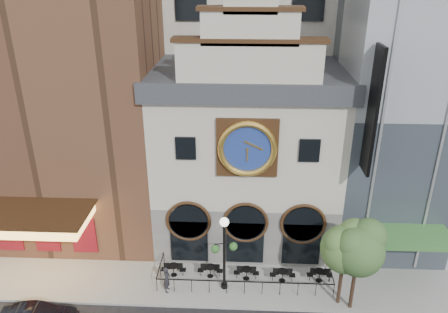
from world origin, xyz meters
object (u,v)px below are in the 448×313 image
Objects in this scene: bistro_2 at (246,273)px; tree_right at (346,246)px; bistro_4 at (320,275)px; bistro_3 at (282,275)px; tree_left at (360,247)px; lamppost at (224,246)px; bistro_0 at (173,269)px; pedestrian at (167,279)px; bistro_1 at (210,270)px.

bistro_2 is 0.29× the size of tree_right.
bistro_4 is 0.29× the size of tree_right.
bistro_2 and bistro_4 have the same top height.
tree_left reaches higher than bistro_3.
tree_right reaches higher than bistro_4.
bistro_4 is 4.52m from tree_left.
bistro_0 is at bearing 147.32° from lamppost.
tree_left is at bearing -28.25° from bistro_3.
bistro_3 and bistro_4 have the same top height.
bistro_3 is 7.14m from pedestrian.
bistro_2 is 1.00× the size of bistro_3.
tree_left is at bearing -19.43° from bistro_2.
tree_left is (8.34, -2.26, 3.69)m from bistro_1.
bistro_0 is 1.00× the size of bistro_2.
bistro_1 is 9.39m from tree_left.
bistro_2 is 0.32× the size of lamppost.
bistro_0 is 0.29× the size of tree_right.
bistro_2 is 2.25m from bistro_3.
pedestrian is at bearing 177.42° from tree_right.
bistro_0 is 1.00× the size of bistro_4.
bistro_0 is at bearing -0.45° from pedestrian.
tree_left is at bearing -88.67° from pedestrian.
bistro_0 is at bearing 179.33° from bistro_4.
bistro_0 is 2.34m from bistro_1.
bistro_0 is 0.92× the size of pedestrian.
bistro_3 is (6.87, -0.21, 0.00)m from bistro_0.
bistro_0 is 6.87m from bistro_3.
bistro_2 is at bearing 16.85° from lamppost.
bistro_3 is 5.03m from tree_right.
bistro_2 is 4.97m from pedestrian.
bistro_0 and bistro_4 have the same top height.
tree_right is at bearing -13.93° from bistro_1.
tree_right reaches higher than lamppost.
pedestrian is at bearing 175.75° from tree_left.
bistro_1 is at bearing 117.49° from lamppost.
bistro_4 is at bearing -76.24° from pedestrian.
lamppost is (0.93, -0.99, 2.62)m from bistro_1.
pedestrian reaches higher than bistro_0.
lamppost reaches higher than pedestrian.
pedestrian is at bearing -169.98° from bistro_3.
bistro_2 is 3.07m from lamppost.
pedestrian is (-4.77, -1.33, 0.39)m from bistro_2.
bistro_2 is 0.92× the size of pedestrian.
bistro_0 is 1.51m from pedestrian.
pedestrian is at bearing 171.82° from lamppost.
bistro_0 and bistro_1 have the same top height.
bistro_0 is 1.00× the size of bistro_3.
bistro_1 is 0.92× the size of pedestrian.
pedestrian is (-7.02, -1.24, 0.39)m from bistro_3.
bistro_0 is at bearing 178.53° from bistro_2.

